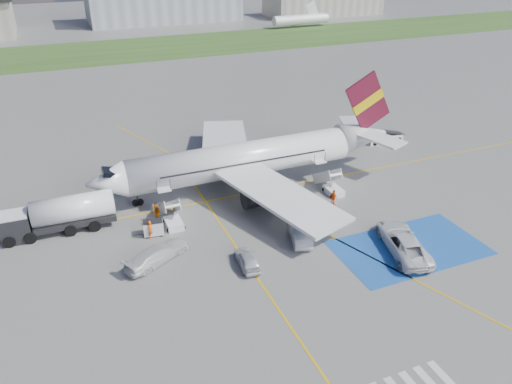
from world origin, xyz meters
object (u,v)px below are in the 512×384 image
(belt_loader, at_px, (384,139))
(car_silver_b, at_px, (300,233))
(car_silver_a, at_px, (247,259))
(airliner, at_px, (253,158))
(van_white_b, at_px, (157,252))
(fuel_tanker, at_px, (60,217))
(van_white_a, at_px, (404,239))
(gpu_cart, at_px, (153,228))

(belt_loader, distance_m, car_silver_b, 28.92)
(belt_loader, xyz_separation_m, car_silver_a, (-28.81, -20.02, 0.27))
(car_silver_a, height_order, car_silver_b, car_silver_b)
(airliner, distance_m, car_silver_a, 16.39)
(car_silver_b, distance_m, van_white_b, 13.56)
(airliner, bearing_deg, car_silver_b, -91.82)
(belt_loader, bearing_deg, van_white_b, -154.44)
(fuel_tanker, xyz_separation_m, van_white_a, (29.04, -15.85, -0.32))
(belt_loader, relative_size, car_silver_a, 1.41)
(gpu_cart, xyz_separation_m, belt_loader, (35.38, 11.74, -0.29))
(fuel_tanker, relative_size, van_white_b, 2.12)
(car_silver_a, height_order, van_white_a, van_white_a)
(car_silver_b, relative_size, van_white_a, 0.77)
(van_white_a, bearing_deg, airliner, -51.27)
(gpu_cart, distance_m, van_white_a, 23.83)
(car_silver_a, distance_m, van_white_a, 14.64)
(fuel_tanker, height_order, belt_loader, fuel_tanker)
(van_white_a, relative_size, van_white_b, 1.27)
(fuel_tanker, bearing_deg, car_silver_a, -39.13)
(fuel_tanker, height_order, car_silver_a, fuel_tanker)
(car_silver_a, bearing_deg, van_white_b, -23.17)
(belt_loader, bearing_deg, car_silver_b, -140.08)
(airliner, bearing_deg, car_silver_a, -114.19)
(gpu_cart, bearing_deg, car_silver_b, -18.62)
(fuel_tanker, height_order, gpu_cart, fuel_tanker)
(fuel_tanker, relative_size, gpu_cart, 5.20)
(airliner, height_order, van_white_b, airliner)
(airliner, height_order, car_silver_b, airliner)
(gpu_cart, relative_size, car_silver_b, 0.42)
(airliner, relative_size, fuel_tanker, 3.47)
(gpu_cart, relative_size, van_white_a, 0.32)
(fuel_tanker, distance_m, car_silver_b, 23.53)
(fuel_tanker, bearing_deg, van_white_b, -48.01)
(car_silver_b, xyz_separation_m, van_white_a, (8.03, -5.28, 0.39))
(gpu_cart, distance_m, van_white_b, 4.56)
(van_white_a, distance_m, van_white_b, 22.61)
(van_white_a, xyz_separation_m, van_white_b, (-21.47, 7.09, -0.21))
(airliner, distance_m, car_silver_b, 13.05)
(van_white_b, bearing_deg, car_silver_b, -126.68)
(airliner, bearing_deg, gpu_cart, -153.88)
(fuel_tanker, distance_m, car_silver_a, 19.41)
(gpu_cart, bearing_deg, airliner, 33.76)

